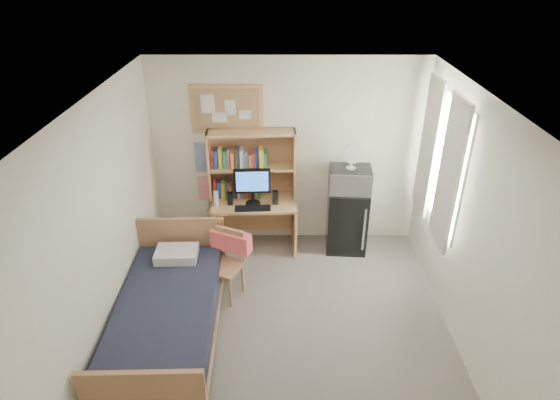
{
  "coord_description": "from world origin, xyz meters",
  "views": [
    {
      "loc": [
        -0.07,
        -3.73,
        3.75
      ],
      "look_at": [
        -0.09,
        1.2,
        1.08
      ],
      "focal_mm": 30.0,
      "sensor_mm": 36.0,
      "label": 1
    }
  ],
  "objects_px": {
    "speaker_left": "(230,199)",
    "speaker_right": "(275,197)",
    "bulletin_board": "(227,109)",
    "bed": "(168,322)",
    "microwave": "(350,179)",
    "desk": "(254,225)",
    "desk_chair": "(224,266)",
    "mini_fridge": "(347,219)",
    "monitor": "(252,187)",
    "desk_fan": "(352,157)"
  },
  "relations": [
    {
      "from": "desk_chair",
      "to": "speaker_right",
      "type": "relative_size",
      "value": 4.65
    },
    {
      "from": "bulletin_board",
      "to": "mini_fridge",
      "type": "distance_m",
      "value": 2.19
    },
    {
      "from": "desk_fan",
      "to": "bed",
      "type": "bearing_deg",
      "value": -135.19
    },
    {
      "from": "bulletin_board",
      "to": "speaker_right",
      "type": "relative_size",
      "value": 5.08
    },
    {
      "from": "bulletin_board",
      "to": "desk_fan",
      "type": "distance_m",
      "value": 1.72
    },
    {
      "from": "bed",
      "to": "monitor",
      "type": "height_order",
      "value": "monitor"
    },
    {
      "from": "speaker_left",
      "to": "microwave",
      "type": "height_order",
      "value": "microwave"
    },
    {
      "from": "desk",
      "to": "speaker_right",
      "type": "height_order",
      "value": "speaker_right"
    },
    {
      "from": "bed",
      "to": "speaker_left",
      "type": "height_order",
      "value": "speaker_left"
    },
    {
      "from": "bulletin_board",
      "to": "bed",
      "type": "distance_m",
      "value": 2.72
    },
    {
      "from": "monitor",
      "to": "speaker_left",
      "type": "distance_m",
      "value": 0.34
    },
    {
      "from": "bed",
      "to": "speaker_right",
      "type": "height_order",
      "value": "speaker_right"
    },
    {
      "from": "microwave",
      "to": "mini_fridge",
      "type": "bearing_deg",
      "value": 90.0
    },
    {
      "from": "bulletin_board",
      "to": "speaker_right",
      "type": "bearing_deg",
      "value": -28.87
    },
    {
      "from": "microwave",
      "to": "desk_fan",
      "type": "relative_size",
      "value": 1.75
    },
    {
      "from": "bulletin_board",
      "to": "desk_chair",
      "type": "xyz_separation_m",
      "value": [
        0.02,
        -1.34,
        -1.49
      ]
    },
    {
      "from": "mini_fridge",
      "to": "bed",
      "type": "distance_m",
      "value": 2.79
    },
    {
      "from": "speaker_left",
      "to": "speaker_right",
      "type": "xyz_separation_m",
      "value": [
        0.6,
        0.03,
        0.01
      ]
    },
    {
      "from": "bulletin_board",
      "to": "monitor",
      "type": "height_order",
      "value": "bulletin_board"
    },
    {
      "from": "speaker_right",
      "to": "bulletin_board",
      "type": "bearing_deg",
      "value": 148.42
    },
    {
      "from": "speaker_right",
      "to": "desk_fan",
      "type": "height_order",
      "value": "desk_fan"
    },
    {
      "from": "desk_chair",
      "to": "speaker_left",
      "type": "bearing_deg",
      "value": 113.32
    },
    {
      "from": "desk_chair",
      "to": "speaker_right",
      "type": "bearing_deg",
      "value": 82.3
    },
    {
      "from": "bulletin_board",
      "to": "microwave",
      "type": "relative_size",
      "value": 1.73
    },
    {
      "from": "desk_chair",
      "to": "bed",
      "type": "xyz_separation_m",
      "value": [
        -0.51,
        -0.77,
        -0.15
      ]
    },
    {
      "from": "bed",
      "to": "speaker_right",
      "type": "xyz_separation_m",
      "value": [
        1.11,
        1.77,
        0.54
      ]
    },
    {
      "from": "bulletin_board",
      "to": "speaker_left",
      "type": "distance_m",
      "value": 1.16
    },
    {
      "from": "desk",
      "to": "mini_fridge",
      "type": "bearing_deg",
      "value": -1.58
    },
    {
      "from": "microwave",
      "to": "speaker_left",
      "type": "bearing_deg",
      "value": -173.35
    },
    {
      "from": "desk_chair",
      "to": "speaker_right",
      "type": "height_order",
      "value": "speaker_right"
    },
    {
      "from": "bed",
      "to": "monitor",
      "type": "bearing_deg",
      "value": 63.55
    },
    {
      "from": "bulletin_board",
      "to": "desk",
      "type": "relative_size",
      "value": 0.8
    },
    {
      "from": "bulletin_board",
      "to": "bed",
      "type": "bearing_deg",
      "value": -103.0
    },
    {
      "from": "desk",
      "to": "mini_fridge",
      "type": "height_order",
      "value": "mini_fridge"
    },
    {
      "from": "bulletin_board",
      "to": "desk_chair",
      "type": "distance_m",
      "value": 2.0
    },
    {
      "from": "desk_chair",
      "to": "mini_fridge",
      "type": "xyz_separation_m",
      "value": [
        1.58,
        1.07,
        0.03
      ]
    },
    {
      "from": "speaker_right",
      "to": "microwave",
      "type": "bearing_deg",
      "value": 0.27
    },
    {
      "from": "bed",
      "to": "microwave",
      "type": "height_order",
      "value": "microwave"
    },
    {
      "from": "desk",
      "to": "monitor",
      "type": "distance_m",
      "value": 0.62
    },
    {
      "from": "desk",
      "to": "bulletin_board",
      "type": "bearing_deg",
      "value": 134.35
    },
    {
      "from": "microwave",
      "to": "speaker_right",
      "type": "bearing_deg",
      "value": -173.24
    },
    {
      "from": "desk_chair",
      "to": "speaker_left",
      "type": "xyz_separation_m",
      "value": [
        0.0,
        0.97,
        0.39
      ]
    },
    {
      "from": "bed",
      "to": "speaker_right",
      "type": "relative_size",
      "value": 11.07
    },
    {
      "from": "desk_chair",
      "to": "monitor",
      "type": "distance_m",
      "value": 1.17
    },
    {
      "from": "desk",
      "to": "microwave",
      "type": "bearing_deg",
      "value": -2.47
    },
    {
      "from": "monitor",
      "to": "speaker_right",
      "type": "bearing_deg",
      "value": 0.0
    },
    {
      "from": "desk_fan",
      "to": "desk_chair",
      "type": "bearing_deg",
      "value": -142.71
    },
    {
      "from": "bulletin_board",
      "to": "speaker_left",
      "type": "relative_size",
      "value": 5.4
    },
    {
      "from": "desk",
      "to": "bed",
      "type": "distance_m",
      "value": 1.99
    },
    {
      "from": "desk_fan",
      "to": "monitor",
      "type": "bearing_deg",
      "value": -173.31
    }
  ]
}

